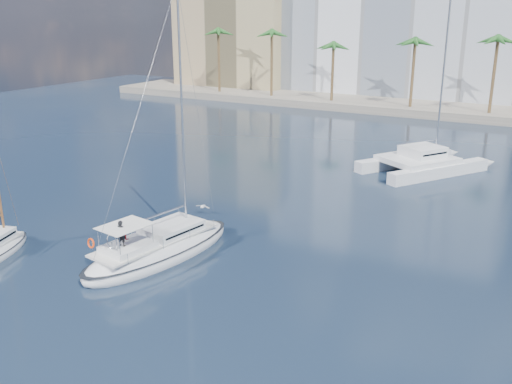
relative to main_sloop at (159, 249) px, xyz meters
The scene contains 9 objects.
ground 5.78m from the main_sloop, 30.96° to the left, with size 160.00×160.00×0.00m, color black.
quay 64.15m from the main_sloop, 85.59° to the left, with size 120.00×14.00×1.20m, color gray.
building_modern 77.47m from the main_sloop, 95.32° to the left, with size 42.00×16.00×28.00m, color white.
building_tan_left 81.62m from the main_sloop, 117.25° to the left, with size 22.00×14.00×22.00m, color tan.
palm_left 67.34m from the main_sloop, 115.86° to the left, with size 3.60×3.60×12.30m.
palm_centre 60.95m from the main_sloop, 85.30° to the left, with size 3.60×3.60×12.30m.
main_sloop is the anchor object (origin of this frame).
catamaran 29.98m from the main_sloop, 71.88° to the left, with size 11.22×13.11×17.20m.
seagull 8.19m from the main_sloop, 104.80° to the left, with size 1.20×0.52×0.22m.
Camera 1 is at (16.75, -28.96, 14.92)m, focal length 40.00 mm.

